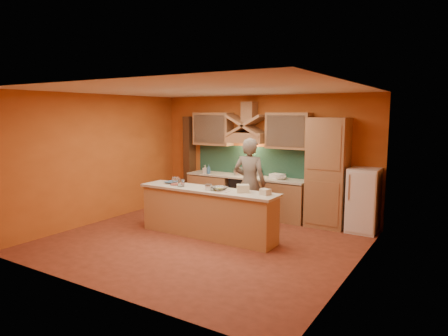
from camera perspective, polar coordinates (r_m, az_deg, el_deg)
The scene contains 36 objects.
floor at distance 7.64m, azimuth -3.01°, elevation -10.38°, with size 5.50×5.00×0.01m, color brown.
ceiling at distance 7.26m, azimuth -3.17°, elevation 11.09°, with size 5.50×5.00×0.01m, color white.
wall_back at distance 9.46m, azimuth 5.61°, elevation 1.82°, with size 5.50×0.02×2.80m, color #C46326.
wall_front at distance 5.49m, azimuth -18.23°, elevation -2.91°, with size 5.50×0.02×2.80m, color #C46326.
wall_left at distance 9.17m, azimuth -17.33°, elevation 1.31°, with size 0.02×5.00×2.80m, color #C46326.
wall_right at distance 6.19m, azimuth 18.29°, elevation -1.73°, with size 0.02×5.00×2.80m, color #C46326.
base_cabinet_left at distance 9.97m, azimuth -1.70°, elevation -3.48°, with size 1.10×0.60×0.86m, color #A4724B.
base_cabinet_right at distance 9.08m, azimuth 8.38°, elevation -4.69°, with size 1.10×0.60×0.86m, color #A4724B.
counter_top at distance 9.40m, azimuth 3.12°, elevation -1.27°, with size 3.00×0.62×0.04m, color beige.
stove at distance 9.48m, azimuth 3.10°, elevation -3.95°, with size 0.60×0.58×0.90m, color black.
backsplash at distance 9.60m, azimuth 3.96°, elevation 1.03°, with size 3.00×0.03×0.70m, color #1C3E31.
range_hood at distance 9.34m, azimuth 3.31°, elevation 4.35°, with size 0.92×0.50×0.24m, color #A4724B.
hood_chimney at distance 9.42m, azimuth 3.63°, elevation 7.91°, with size 0.30×0.30×0.50m, color #A4724B.
upper_cabinet_left at distance 9.91m, azimuth -1.58°, elevation 5.60°, with size 1.00×0.35×0.80m, color #A4724B.
upper_cabinet_right at distance 8.97m, azimuth 9.19°, elevation 5.27°, with size 1.00×0.35×0.80m, color #A4724B.
pantry_column at distance 8.61m, azimuth 14.59°, elevation -0.67°, with size 0.80×0.60×2.30m, color #A4724B.
fridge at distance 8.51m, azimuth 19.31°, elevation -4.38°, with size 0.58×0.60×1.30m, color white.
trim_column_left at distance 10.43m, azimuth -4.92°, elevation 1.01°, with size 0.20×0.30×2.30m, color #472816.
island_body at distance 7.80m, azimuth -2.37°, elevation -6.61°, with size 2.80×0.55×0.88m, color tan.
island_top at distance 7.70m, azimuth -2.40°, elevation -3.15°, with size 2.90×0.62×0.05m, color beige.
person at distance 8.27m, azimuth 3.69°, elevation -2.21°, with size 0.69×0.45×1.89m, color #70665B.
pot_large at distance 9.53m, azimuth 2.13°, elevation -0.70°, with size 0.25×0.25×0.14m, color #B3B3BA.
pot_small at distance 9.43m, azimuth 3.92°, elevation -0.81°, with size 0.21×0.21×0.14m, color #B6B6BD.
soap_bottle_a at distance 9.74m, azimuth -2.72°, elevation -0.20°, with size 0.09×0.10×0.21m, color beige.
soap_bottle_b at distance 9.70m, azimuth -2.21°, elevation -0.18°, with size 0.09×0.09×0.23m, color #325D8B.
bowl_back at distance 8.98m, azimuth 8.14°, elevation -1.40°, with size 0.24×0.24×0.07m, color silver.
dish_rack at distance 9.09m, azimuth 7.63°, elevation -1.17°, with size 0.30×0.24×0.11m, color white.
book_lower at distance 8.19m, azimuth -7.55°, elevation -2.27°, with size 0.20×0.27×0.03m, color #A2493A.
book_upper at distance 8.41m, azimuth -7.98°, elevation -1.88°, with size 0.20×0.28×0.02m, color #3C6085.
jar_large at distance 8.24m, azimuth -6.90°, elevation -1.79°, with size 0.15×0.15×0.14m, color white.
jar_small at distance 7.93m, azimuth -6.15°, elevation -2.14°, with size 0.13×0.13×0.15m, color silver.
kitchen_scale at distance 7.53m, azimuth -2.26°, elevation -2.85°, with size 0.11×0.11×0.09m, color white.
mixing_bowl at distance 7.50m, azimuth -0.65°, elevation -2.96°, with size 0.29×0.29×0.07m, color silver.
cloth at distance 7.42m, azimuth -0.06°, elevation -3.30°, with size 0.22×0.16×0.01m, color beige.
grocery_bag_a at distance 7.33m, azimuth 2.72°, elevation -2.94°, with size 0.22×0.18×0.14m, color beige.
grocery_bag_b at distance 7.14m, azimuth 5.94°, elevation -3.41°, with size 0.18×0.14×0.11m, color beige.
Camera 1 is at (4.16, -5.94, 2.39)m, focal length 32.00 mm.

